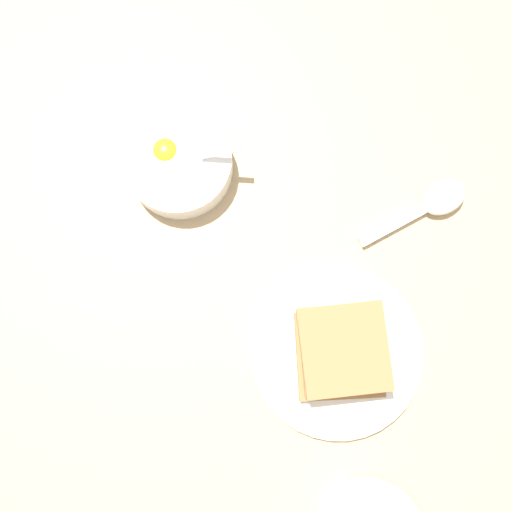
{
  "coord_description": "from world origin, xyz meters",
  "views": [
    {
      "loc": [
        -0.1,
        -0.0,
        0.73
      ],
      "look_at": [
        -0.0,
        0.05,
        0.02
      ],
      "focal_mm": 42.0,
      "sensor_mm": 36.0,
      "label": 1
    }
  ],
  "objects_px": {
    "toast_plate": "(336,351)",
    "toast_sandwich": "(341,351)",
    "egg_bowl": "(178,163)",
    "soup_spoon": "(433,202)"
  },
  "relations": [
    {
      "from": "toast_sandwich",
      "to": "soup_spoon",
      "type": "height_order",
      "value": "toast_sandwich"
    },
    {
      "from": "toast_plate",
      "to": "soup_spoon",
      "type": "height_order",
      "value": "soup_spoon"
    },
    {
      "from": "egg_bowl",
      "to": "toast_sandwich",
      "type": "xyz_separation_m",
      "value": [
        -0.11,
        -0.28,
        0.01
      ]
    },
    {
      "from": "egg_bowl",
      "to": "toast_plate",
      "type": "distance_m",
      "value": 0.3
    },
    {
      "from": "toast_sandwich",
      "to": "soup_spoon",
      "type": "distance_m",
      "value": 0.22
    },
    {
      "from": "toast_plate",
      "to": "soup_spoon",
      "type": "bearing_deg",
      "value": -5.96
    },
    {
      "from": "toast_plate",
      "to": "toast_sandwich",
      "type": "bearing_deg",
      "value": -41.6
    },
    {
      "from": "toast_plate",
      "to": "toast_sandwich",
      "type": "relative_size",
      "value": 1.41
    },
    {
      "from": "toast_plate",
      "to": "soup_spoon",
      "type": "relative_size",
      "value": 1.5
    },
    {
      "from": "toast_plate",
      "to": "toast_sandwich",
      "type": "distance_m",
      "value": 0.03
    }
  ]
}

